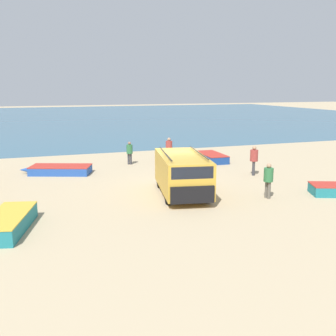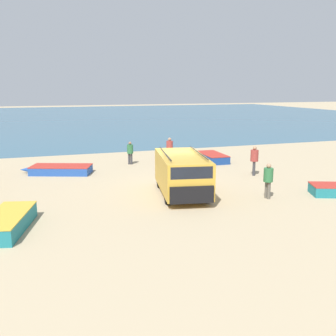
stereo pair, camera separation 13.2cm
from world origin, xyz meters
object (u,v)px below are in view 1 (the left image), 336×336
object	(u,v)px
fishing_rowboat_2	(10,221)
fishing_rowboat_3	(211,157)
parked_van	(182,173)
fisherman_3	(268,178)
fisherman_2	(254,158)
fishing_rowboat_1	(59,170)
fisherman_0	(130,151)
fisherman_1	(169,148)

from	to	relation	value
fishing_rowboat_2	fishing_rowboat_3	xyz separation A→B (m)	(13.33, 10.34, -0.04)
parked_van	fishing_rowboat_2	world-z (taller)	parked_van
fisherman_3	parked_van	bearing A→B (deg)	-38.75
fisherman_2	fishing_rowboat_1	bearing A→B (deg)	-171.21
fishing_rowboat_3	fisherman_2	size ratio (longest dim) A/B	2.13
fisherman_0	fisherman_1	bearing A→B (deg)	-70.55
fisherman_0	fisherman_2	bearing A→B (deg)	-111.68
fishing_rowboat_1	fishing_rowboat_2	bearing A→B (deg)	95.78
parked_van	fisherman_2	bearing A→B (deg)	125.86
parked_van	fisherman_3	distance (m)	4.20
fisherman_2	parked_van	bearing A→B (deg)	-125.11
fishing_rowboat_3	fisherman_3	size ratio (longest dim) A/B	2.23
fishing_rowboat_3	fisherman_1	world-z (taller)	fisherman_1
fisherman_0	parked_van	bearing A→B (deg)	-154.96
fisherman_1	fisherman_3	world-z (taller)	fisherman_1
fishing_rowboat_1	fisherman_3	world-z (taller)	fisherman_3
fishing_rowboat_3	fisherman_1	distance (m)	3.21
fisherman_2	fishing_rowboat_3	bearing A→B (deg)	124.19
parked_van	fishing_rowboat_1	distance (m)	8.95
fishing_rowboat_2	fisherman_3	world-z (taller)	fisherman_3
fishing_rowboat_1	fisherman_2	xyz separation A→B (m)	(11.24, -4.33, 0.82)
parked_van	fishing_rowboat_1	world-z (taller)	parked_van
fishing_rowboat_2	fisherman_1	world-z (taller)	fisherman_1
parked_van	fisherman_0	size ratio (longest dim) A/B	3.37
fisherman_2	fisherman_3	xyz separation A→B (m)	(-2.07, -4.70, -0.05)
fishing_rowboat_3	fisherman_1	xyz separation A→B (m)	(-3.06, 0.58, 0.77)
parked_van	fishing_rowboat_2	distance (m)	8.38
fisherman_1	fishing_rowboat_2	bearing A→B (deg)	59.93
fisherman_2	fisherman_3	bearing A→B (deg)	-83.92
fisherman_1	parked_van	bearing A→B (deg)	88.00
fishing_rowboat_1	fishing_rowboat_3	world-z (taller)	fishing_rowboat_3
fisherman_1	fisherman_2	world-z (taller)	fisherman_2
fishing_rowboat_1	fishing_rowboat_3	distance (m)	10.89
fisherman_1	fisherman_2	size ratio (longest dim) A/B	0.98
parked_van	fisherman_1	size ratio (longest dim) A/B	3.04
fishing_rowboat_1	fisherman_0	world-z (taller)	fisherman_0
fishing_rowboat_3	fisherman_0	distance (m)	6.02
fisherman_0	fisherman_2	world-z (taller)	fisherman_2
fisherman_0	fisherman_1	xyz separation A→B (m)	(2.88, -0.08, 0.10)
fisherman_0	fisherman_2	xyz separation A→B (m)	(6.34, -5.87, 0.13)
fishing_rowboat_2	fisherman_2	distance (m)	14.67
fishing_rowboat_1	fisherman_1	bearing A→B (deg)	-148.97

